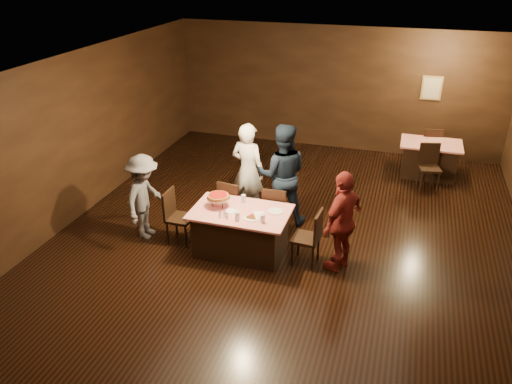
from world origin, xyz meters
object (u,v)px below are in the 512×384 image
Objects in this scene: back_table at (429,159)px; glass_back at (243,199)px; plate_empty at (276,211)px; chair_end_left at (180,217)px; chair_back_far at (430,146)px; main_table at (241,231)px; diner_white_jacket at (248,171)px; diner_grey_knit at (144,197)px; diner_navy_hoodie at (282,175)px; glass_front_right at (263,219)px; pizza_stand at (218,197)px; glass_front_left at (237,216)px; chair_back_near at (430,167)px; diner_red_shirt at (343,221)px; chair_far_left at (233,203)px; chair_end_right at (306,237)px; chair_far_right at (276,210)px.

glass_back reaches higher than back_table.
chair_end_left is at bearing -174.81° from plate_empty.
main_table is at bearing 47.35° from chair_back_far.
diner_white_jacket is 1.95m from diner_grey_knit.
diner_navy_hoodie reaches higher than glass_front_right.
diner_grey_knit reaches higher than pizza_stand.
glass_front_left is (-0.50, -0.45, 0.06)m from plate_empty.
chair_back_near is 0.57× the size of diner_red_shirt.
chair_back_near is (2.99, 3.52, 0.09)m from main_table.
chair_far_left reaches higher than plate_empty.
chair_end_right and chair_back_far have the same top height.
glass_front_right is at bearing -53.37° from diner_red_shirt.
back_table is 0.85× the size of diner_grey_knit.
diner_white_jacket reaches higher than back_table.
glass_front_right is at bearing -104.04° from plate_empty.
diner_navy_hoodie is at bearing 77.70° from glass_front_left.
diner_grey_knit reaches higher than glass_front_right.
chair_end_left reaches higher than main_table.
pizza_stand is 0.44m from glass_back.
chair_far_left is at bearing -85.96° from diner_red_shirt.
back_table is at bearing 60.42° from glass_front_right.
pizza_stand is at bearing 97.59° from diner_white_jacket.
chair_far_left is at bearing -1.43° from chair_far_right.
chair_far_left is 0.52× the size of diner_white_jacket.
chair_far_left is at bearing 90.00° from pizza_stand.
back_table is 3.42× the size of pizza_stand.
chair_end_left is 0.52× the size of diner_white_jacket.
plate_empty is at bearing 41.99° from glass_front_left.
chair_far_right is 6.79× the size of glass_front_left.
plate_empty is 1.79× the size of glass_back.
chair_far_right reaches higher than main_table.
back_table is 1.37× the size of chair_far_left.
chair_end_right is 2.86m from diner_grey_knit.
chair_back_near is 2.50× the size of pizza_stand.
pizza_stand is at bearing -88.64° from diner_grey_knit.
main_table and back_table have the same top height.
chair_end_right is 6.79× the size of glass_front_right.
chair_far_left is 0.69m from diner_white_jacket.
diner_red_shirt is 1.72m from glass_back.
glass_front_left is (1.80, -0.29, 0.07)m from diner_grey_knit.
chair_back_near is at bearing -177.72° from diner_red_shirt.
pizza_stand is at bearing 172.87° from main_table.
glass_front_right is at bearing 78.67° from diner_navy_hoodie.
chair_back_far is 0.57× the size of diner_red_shirt.
diner_grey_knit reaches higher than plate_empty.
chair_back_near is 0.52× the size of diner_white_jacket.
glass_front_left is (-0.35, -1.05, 0.37)m from chair_far_right.
diner_red_shirt is at bearing -90.46° from diner_grey_knit.
chair_back_far is 3.80× the size of plate_empty.
glass_back is at bearing 99.46° from glass_front_left.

